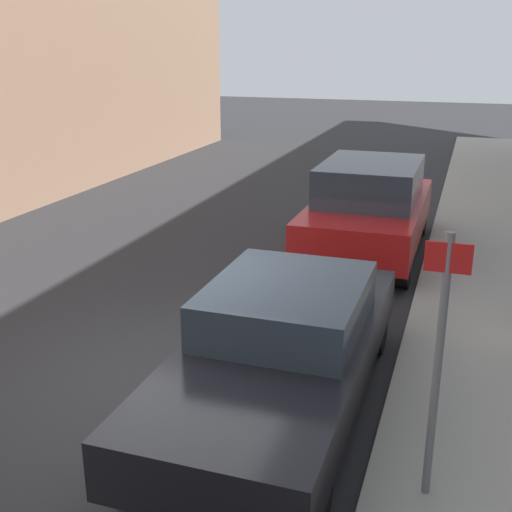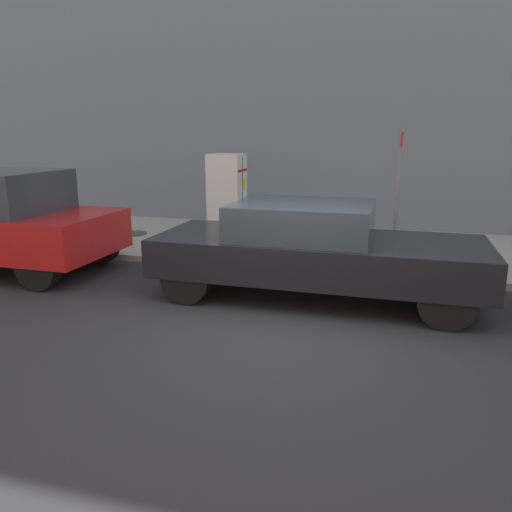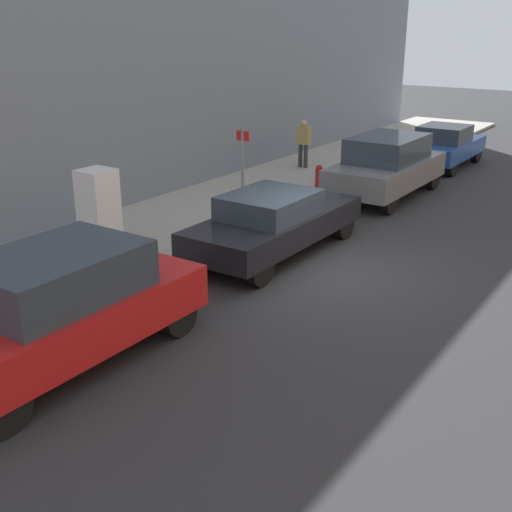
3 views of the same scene
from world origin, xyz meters
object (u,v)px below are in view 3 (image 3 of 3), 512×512
fire_hydrant (319,178)px  parked_sedan_dark (274,221)px  discarded_refrigerator (99,212)px  parked_suv_gray (387,166)px  street_sign_post (243,171)px  parked_suv_red (59,306)px  parked_hatchback_blue (444,145)px  pedestrian_walking_far (303,140)px

fire_hydrant → parked_sedan_dark: size_ratio=0.17×
discarded_refrigerator → parked_suv_gray: discarded_refrigerator is taller
street_sign_post → parked_suv_red: (1.64, -6.92, -0.54)m
parked_hatchback_blue → street_sign_post: bearing=-99.4°
parked_sedan_dark → parked_suv_gray: (0.00, 5.99, 0.18)m
street_sign_post → pedestrian_walking_far: 6.83m
parked_suv_red → parked_sedan_dark: size_ratio=0.94×
parked_suv_red → parked_sedan_dark: (-0.00, 5.80, -0.17)m
fire_hydrant → parked_sedan_dark: parked_sedan_dark is taller
street_sign_post → parked_sedan_dark: 2.11m
pedestrian_walking_far → parked_suv_gray: (3.74, -1.61, -0.13)m
pedestrian_walking_far → parked_hatchback_blue: size_ratio=0.41×
street_sign_post → pedestrian_walking_far: (-2.10, 6.48, -0.41)m
parked_suv_gray → parked_hatchback_blue: parked_suv_gray is taller
parked_suv_red → parked_sedan_dark: bearing=90.0°
parked_suv_gray → parked_suv_red: bearing=-90.0°
fire_hydrant → parked_sedan_dark: (1.68, -5.03, 0.22)m
street_sign_post → parked_sedan_dark: (1.64, -1.12, -0.71)m
discarded_refrigerator → parked_hatchback_blue: (2.89, 13.37, -0.29)m
pedestrian_walking_far → parked_suv_red: parked_suv_red is taller
parked_sedan_dark → parked_hatchback_blue: parked_hatchback_blue is taller
street_sign_post → pedestrian_walking_far: bearing=108.0°
fire_hydrant → parked_sedan_dark: 5.31m
discarded_refrigerator → parked_suv_gray: size_ratio=0.40×
discarded_refrigerator → fire_hydrant: bearing=80.7°
parked_sedan_dark → parked_hatchback_blue: (-0.00, 11.01, 0.01)m
street_sign_post → fire_hydrant: street_sign_post is taller
pedestrian_walking_far → street_sign_post: bearing=159.1°
parked_suv_red → street_sign_post: bearing=103.3°
pedestrian_walking_far → parked_sedan_dark: pedestrian_walking_far is taller
discarded_refrigerator → pedestrian_walking_far: (-0.85, 9.96, 0.00)m
parked_suv_red → parked_hatchback_blue: 16.81m
discarded_refrigerator → parked_suv_red: discarded_refrigerator is taller
parked_hatchback_blue → parked_suv_gray: bearing=-90.0°
discarded_refrigerator → parked_suv_gray: (2.89, 8.35, -0.12)m
fire_hydrant → discarded_refrigerator: bearing=-99.3°
discarded_refrigerator → fire_hydrant: (1.20, 7.39, -0.52)m
parked_suv_red → parked_hatchback_blue: parked_suv_red is taller
discarded_refrigerator → parked_suv_gray: 8.84m
street_sign_post → parked_suv_gray: bearing=71.4°
street_sign_post → parked_hatchback_blue: size_ratio=0.60×
fire_hydrant → parked_hatchback_blue: (1.68, 5.98, 0.23)m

